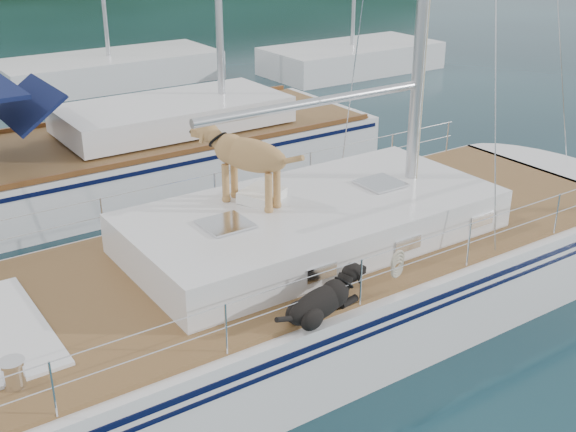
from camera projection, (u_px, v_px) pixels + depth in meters
ground at (267, 332)px, 10.21m from camera, size 120.00×120.00×0.00m
main_sailboat at (272, 288)px, 9.99m from camera, size 12.00×3.93×14.01m
neighbor_sailboat at (129, 159)px, 15.22m from camera, size 11.00×3.50×13.30m
bg_boat_center at (110, 70)px, 24.25m from camera, size 7.20×3.00×11.65m
bg_boat_east at (352, 59)px, 26.10m from camera, size 6.40×3.00×11.65m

